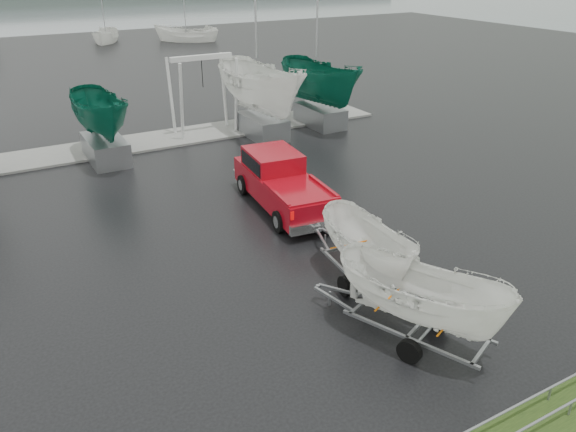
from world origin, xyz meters
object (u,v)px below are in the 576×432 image
Objects in this scene: trailer_hitched at (371,206)px; boat_hoist at (203,84)px; pickup_truck at (280,180)px; trailer_parked at (427,246)px.

boat_hoist is at bearing 90.08° from trailer_hitched.
boat_hoist is at bearing 90.13° from pickup_truck.
trailer_hitched reaches higher than boat_hoist.
boat_hoist is (1.04, 10.17, 1.66)m from pickup_truck.
pickup_truck is 1.45× the size of boat_hoist.
trailer_hitched is at bearing 57.63° from trailer_parked.
pickup_truck is 1.28× the size of trailer_hitched.
trailer_parked is (-1.14, -9.10, 1.71)m from pickup_truck.
pickup_truck is at bearing 90.00° from trailer_hitched.
trailer_parked is 19.40m from boat_hoist.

